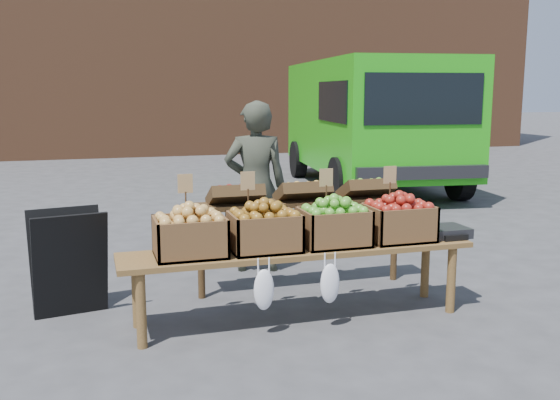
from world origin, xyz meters
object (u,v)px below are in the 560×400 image
object	(u,v)px
chalkboard_sign	(69,262)
crate_russet_pears	(264,232)
weighing_scale	(445,231)
back_table	(302,231)
crate_golden_apples	(190,237)
crate_green_apples	(398,223)
vendor	(256,187)
delivery_van	(371,125)
crate_red_apples	(334,227)
display_bench	(299,284)

from	to	relation	value
chalkboard_sign	crate_russet_pears	world-z (taller)	crate_russet_pears
crate_russet_pears	weighing_scale	size ratio (longest dim) A/B	1.47
chalkboard_sign	back_table	bearing A→B (deg)	-7.65
chalkboard_sign	crate_golden_apples	size ratio (longest dim) A/B	1.69
chalkboard_sign	weighing_scale	bearing A→B (deg)	-22.40
crate_green_apples	weighing_scale	xyz separation A→B (m)	(0.43, 0.00, -0.10)
vendor	crate_russet_pears	bearing A→B (deg)	90.47
delivery_van	crate_red_apples	xyz separation A→B (m)	(-3.11, -5.98, -0.42)
display_bench	weighing_scale	bearing A→B (deg)	0.00
back_table	vendor	bearing A→B (deg)	109.08
vendor	crate_russet_pears	distance (m)	1.45
vendor	crate_red_apples	world-z (taller)	vendor
crate_russet_pears	chalkboard_sign	bearing A→B (deg)	155.72
delivery_van	chalkboard_sign	xyz separation A→B (m)	(-5.06, -5.35, -0.71)
crate_russet_pears	crate_red_apples	world-z (taller)	same
vendor	back_table	bearing A→B (deg)	121.90
delivery_van	back_table	distance (m)	6.14
back_table	crate_russet_pears	bearing A→B (deg)	-127.24
crate_russet_pears	delivery_van	bearing A→B (deg)	58.54
crate_green_apples	vendor	bearing A→B (deg)	119.30
chalkboard_sign	crate_green_apples	distance (m)	2.60
back_table	crate_green_apples	xyz separation A→B (m)	(0.55, -0.72, 0.19)
delivery_van	crate_red_apples	distance (m)	6.75
delivery_van	crate_russet_pears	distance (m)	7.02
delivery_van	chalkboard_sign	size ratio (longest dim) A/B	5.97
delivery_van	crate_red_apples	size ratio (longest dim) A/B	10.06
display_bench	crate_red_apples	bearing A→B (deg)	0.00
delivery_van	crate_golden_apples	world-z (taller)	delivery_van
crate_golden_apples	crate_red_apples	size ratio (longest dim) A/B	1.00
back_table	weighing_scale	bearing A→B (deg)	-36.37
back_table	crate_golden_apples	xyz separation A→B (m)	(-1.10, -0.72, 0.19)
vendor	crate_green_apples	xyz separation A→B (m)	(0.79, -1.41, -0.11)
crate_red_apples	weighing_scale	world-z (taller)	crate_red_apples
back_table	weighing_scale	size ratio (longest dim) A/B	6.18
crate_green_apples	back_table	bearing A→B (deg)	127.51
display_bench	crate_red_apples	size ratio (longest dim) A/B	5.40
crate_red_apples	crate_green_apples	size ratio (longest dim) A/B	1.00
back_table	display_bench	xyz separation A→B (m)	(-0.27, -0.72, -0.24)
crate_red_apples	crate_green_apples	xyz separation A→B (m)	(0.55, 0.00, 0.00)
crate_green_apples	weighing_scale	world-z (taller)	crate_green_apples
display_bench	crate_green_apples	bearing A→B (deg)	0.00
display_bench	weighing_scale	world-z (taller)	weighing_scale
weighing_scale	crate_green_apples	bearing A→B (deg)	180.00
crate_russet_pears	crate_red_apples	xyz separation A→B (m)	(0.55, 0.00, 0.00)
crate_russet_pears	crate_green_apples	bearing A→B (deg)	0.00
display_bench	weighing_scale	distance (m)	1.29
chalkboard_sign	crate_red_apples	xyz separation A→B (m)	(1.95, -0.63, 0.29)
display_bench	crate_golden_apples	world-z (taller)	crate_golden_apples
chalkboard_sign	crate_green_apples	bearing A→B (deg)	-24.39
crate_russet_pears	crate_green_apples	distance (m)	1.10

